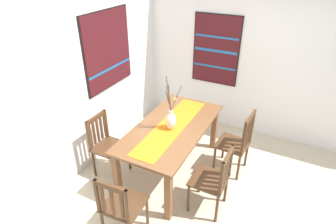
# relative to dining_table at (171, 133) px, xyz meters

# --- Properties ---
(ground_plane) EXTENTS (6.40, 6.40, 0.03)m
(ground_plane) POSITION_rel_dining_table_xyz_m (-0.22, -0.63, -0.66)
(ground_plane) COLOR beige
(wall_back) EXTENTS (6.40, 0.12, 2.70)m
(wall_back) POSITION_rel_dining_table_xyz_m (-0.22, 1.23, 0.71)
(wall_back) COLOR white
(wall_back) RESTS_ON ground_plane
(wall_side) EXTENTS (0.12, 6.40, 2.70)m
(wall_side) POSITION_rel_dining_table_xyz_m (1.64, -0.63, 0.71)
(wall_side) COLOR white
(wall_side) RESTS_ON ground_plane
(dining_table) EXTENTS (1.77, 0.89, 0.76)m
(dining_table) POSITION_rel_dining_table_xyz_m (0.00, 0.00, 0.00)
(dining_table) COLOR brown
(dining_table) RESTS_ON ground_plane
(table_runner) EXTENTS (1.63, 0.36, 0.01)m
(table_runner) POSITION_rel_dining_table_xyz_m (-0.00, -0.00, 0.11)
(table_runner) COLOR orange
(table_runner) RESTS_ON dining_table
(centerpiece_vase) EXTENTS (0.21, 0.19, 0.75)m
(centerpiece_vase) POSITION_rel_dining_table_xyz_m (-0.06, -0.02, 0.26)
(centerpiece_vase) COLOR silver
(centerpiece_vase) RESTS_ON dining_table
(chair_0) EXTENTS (0.42, 0.42, 0.91)m
(chair_0) POSITION_rel_dining_table_xyz_m (-0.42, -0.78, -0.16)
(chair_0) COLOR #4C301C
(chair_0) RESTS_ON ground_plane
(chair_1) EXTENTS (0.45, 0.45, 0.98)m
(chair_1) POSITION_rel_dining_table_xyz_m (0.41, -0.83, -0.14)
(chair_1) COLOR #4C301C
(chair_1) RESTS_ON ground_plane
(chair_2) EXTENTS (0.43, 0.43, 0.91)m
(chair_2) POSITION_rel_dining_table_xyz_m (-0.45, 0.80, -0.16)
(chair_2) COLOR #4C301C
(chair_2) RESTS_ON ground_plane
(chair_3) EXTENTS (0.44, 0.44, 0.90)m
(chair_3) POSITION_rel_dining_table_xyz_m (-1.26, -0.03, -0.17)
(chair_3) COLOR #4C301C
(chair_3) RESTS_ON ground_plane
(painting_on_back_wall) EXTENTS (1.03, 0.05, 1.13)m
(painting_on_back_wall) POSITION_rel_dining_table_xyz_m (0.24, 1.16, 0.95)
(painting_on_back_wall) COLOR black
(painting_on_side_wall) EXTENTS (0.05, 0.80, 1.18)m
(painting_on_side_wall) POSITION_rel_dining_table_xyz_m (1.58, -0.05, 0.75)
(painting_on_side_wall) COLOR black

